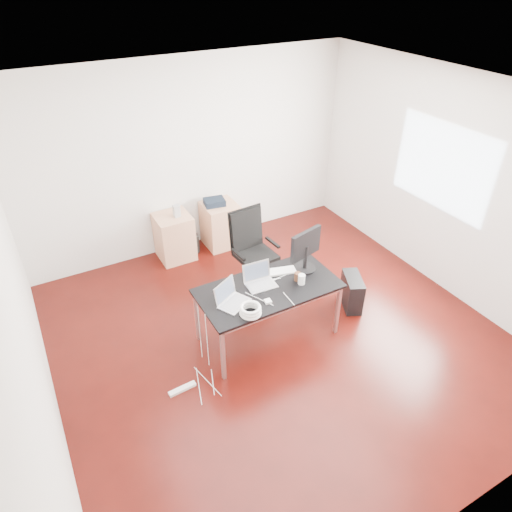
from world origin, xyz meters
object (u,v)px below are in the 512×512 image
desk (268,291)px  filing_cabinet_left (174,237)px  pc_tower (352,292)px  office_chair (252,246)px  filing_cabinet_right (220,225)px

desk → filing_cabinet_left: desk is taller
filing_cabinet_left → pc_tower: 2.70m
office_chair → filing_cabinet_right: office_chair is taller
desk → filing_cabinet_left: 2.20m
pc_tower → filing_cabinet_left: bearing=151.0°
office_chair → pc_tower: (0.89, -1.05, -0.39)m
desk → filing_cabinet_left: (-0.36, 2.14, -0.33)m
office_chair → filing_cabinet_right: size_ratio=1.54×
office_chair → pc_tower: 1.43m
filing_cabinet_right → pc_tower: bearing=-69.0°
desk → filing_cabinet_right: bearing=79.5°
filing_cabinet_right → desk: bearing=-100.5°
office_chair → filing_cabinet_right: bearing=82.7°
filing_cabinet_right → office_chair: bearing=-92.9°
desk → filing_cabinet_right: desk is taller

